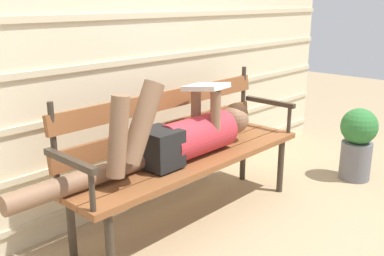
# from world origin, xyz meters

# --- Properties ---
(ground_plane) EXTENTS (12.00, 12.00, 0.00)m
(ground_plane) POSITION_xyz_m (0.00, 0.00, 0.00)
(ground_plane) COLOR tan
(house_siding) EXTENTS (4.44, 0.08, 2.24)m
(house_siding) POSITION_xyz_m (0.00, 0.66, 1.12)
(house_siding) COLOR beige
(house_siding) RESTS_ON ground
(park_bench) EXTENTS (1.73, 0.45, 0.88)m
(park_bench) POSITION_xyz_m (-0.00, 0.24, 0.48)
(park_bench) COLOR brown
(park_bench) RESTS_ON ground
(reclining_person) EXTENTS (1.67, 0.27, 0.53)m
(reclining_person) POSITION_xyz_m (-0.10, 0.18, 0.59)
(reclining_person) COLOR #B72D38
(potted_plant) EXTENTS (0.28, 0.28, 0.57)m
(potted_plant) POSITION_xyz_m (1.37, -0.29, 0.31)
(potted_plant) COLOR slate
(potted_plant) RESTS_ON ground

